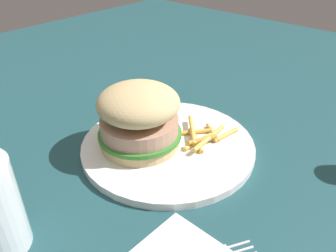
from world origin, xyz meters
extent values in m
plane|color=#1E474C|center=(0.00, 0.00, 0.00)|extent=(1.60, 1.60, 0.00)
cylinder|color=white|center=(0.02, 0.01, 0.01)|extent=(0.27, 0.27, 0.01)
cylinder|color=tan|center=(0.05, -0.02, 0.02)|extent=(0.12, 0.12, 0.02)
cylinder|color=#387F2D|center=(0.05, -0.02, 0.03)|extent=(0.13, 0.13, 0.01)
cylinder|color=tan|center=(0.05, -0.02, 0.05)|extent=(0.12, 0.12, 0.02)
ellipsoid|color=tan|center=(0.05, -0.02, 0.08)|extent=(0.12, 0.12, 0.05)
cylinder|color=#E5B251|center=(-0.04, 0.05, 0.02)|extent=(0.03, 0.04, 0.01)
cylinder|color=#E5B251|center=(-0.05, 0.07, 0.02)|extent=(0.05, 0.02, 0.01)
cylinder|color=gold|center=(-0.02, 0.02, 0.02)|extent=(0.04, 0.04, 0.01)
cylinder|color=gold|center=(-0.01, 0.04, 0.02)|extent=(0.04, 0.06, 0.01)
cylinder|color=#E5B251|center=(-0.01, 0.04, 0.02)|extent=(0.06, 0.01, 0.01)
cylinder|color=gold|center=(-0.01, 0.05, 0.02)|extent=(0.05, 0.03, 0.01)
cylinder|color=#E5B251|center=(-0.02, 0.02, 0.02)|extent=(0.06, 0.06, 0.01)
cylinder|color=#E5B251|center=(-0.02, 0.06, 0.02)|extent=(0.08, 0.01, 0.01)
cylinder|color=silver|center=(0.11, 0.20, 0.00)|extent=(0.03, 0.02, 0.00)
cylinder|color=silver|center=(0.11, 0.19, 0.00)|extent=(0.03, 0.02, 0.00)
camera|label=1|loc=(0.35, 0.30, 0.31)|focal=36.13mm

